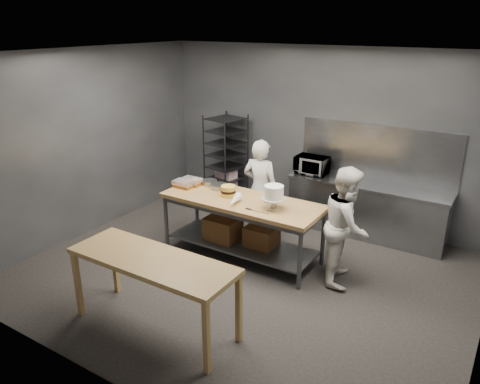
% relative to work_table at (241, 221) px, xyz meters
% --- Properties ---
extents(ground, '(6.00, 6.00, 0.00)m').
position_rel_work_table_xyz_m(ground, '(0.35, -0.46, -0.57)').
color(ground, black).
rests_on(ground, ground).
extents(back_wall, '(6.00, 0.04, 3.00)m').
position_rel_work_table_xyz_m(back_wall, '(0.35, 2.04, 0.93)').
color(back_wall, '#4C4F54').
rests_on(back_wall, ground).
extents(work_table, '(2.40, 0.90, 0.92)m').
position_rel_work_table_xyz_m(work_table, '(0.00, 0.00, 0.00)').
color(work_table, brown).
rests_on(work_table, ground).
extents(near_counter, '(2.00, 0.70, 0.90)m').
position_rel_work_table_xyz_m(near_counter, '(0.11, -2.03, 0.24)').
color(near_counter, olive).
rests_on(near_counter, ground).
extents(back_counter, '(2.60, 0.60, 0.90)m').
position_rel_work_table_xyz_m(back_counter, '(1.35, 1.72, -0.12)').
color(back_counter, slate).
rests_on(back_counter, ground).
extents(splashback_panel, '(2.60, 0.02, 0.90)m').
position_rel_work_table_xyz_m(splashback_panel, '(1.35, 2.02, 0.78)').
color(splashback_panel, slate).
rests_on(splashback_panel, back_counter).
extents(speed_rack, '(0.71, 0.75, 1.75)m').
position_rel_work_table_xyz_m(speed_rack, '(-1.36, 1.64, 0.28)').
color(speed_rack, black).
rests_on(speed_rack, ground).
extents(chef_behind, '(0.63, 0.44, 1.64)m').
position_rel_work_table_xyz_m(chef_behind, '(-0.11, 0.77, 0.25)').
color(chef_behind, silver).
rests_on(chef_behind, ground).
extents(chef_right, '(0.79, 0.92, 1.62)m').
position_rel_work_table_xyz_m(chef_right, '(1.57, 0.16, 0.24)').
color(chef_right, silver).
rests_on(chef_right, ground).
extents(microwave, '(0.54, 0.37, 0.30)m').
position_rel_work_table_xyz_m(microwave, '(0.35, 1.72, 0.48)').
color(microwave, black).
rests_on(microwave, back_counter).
extents(frosted_cake_stand, '(0.34, 0.34, 0.34)m').
position_rel_work_table_xyz_m(frosted_cake_stand, '(0.59, -0.08, 0.57)').
color(frosted_cake_stand, '#C0B49A').
rests_on(frosted_cake_stand, work_table).
extents(layer_cake, '(0.22, 0.22, 0.16)m').
position_rel_work_table_xyz_m(layer_cake, '(-0.22, 0.00, 0.43)').
color(layer_cake, gold).
rests_on(layer_cake, work_table).
extents(cake_pans, '(0.49, 0.33, 0.07)m').
position_rel_work_table_xyz_m(cake_pans, '(-0.62, 0.22, 0.39)').
color(cake_pans, gray).
rests_on(cake_pans, work_table).
extents(piping_bag, '(0.20, 0.40, 0.12)m').
position_rel_work_table_xyz_m(piping_bag, '(0.04, -0.25, 0.41)').
color(piping_bag, white).
rests_on(piping_bag, work_table).
extents(offset_spatula, '(0.36, 0.02, 0.02)m').
position_rel_work_table_xyz_m(offset_spatula, '(0.40, -0.29, 0.35)').
color(offset_spatula, slate).
rests_on(offset_spatula, work_table).
extents(pastry_clamshells, '(0.34, 0.37, 0.11)m').
position_rel_work_table_xyz_m(pastry_clamshells, '(-1.01, 0.03, 0.40)').
color(pastry_clamshells, '#9A551E').
rests_on(pastry_clamshells, work_table).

